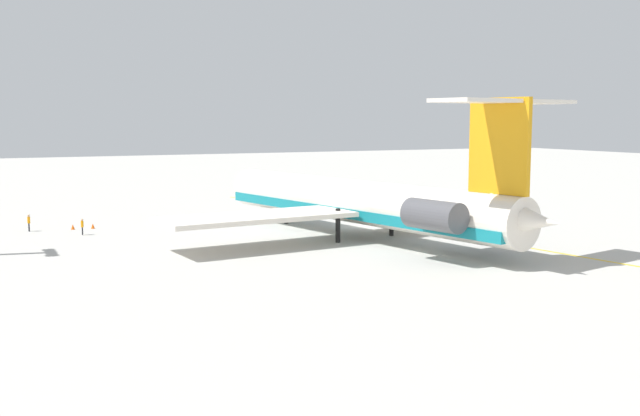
% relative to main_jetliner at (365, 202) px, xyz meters
% --- Properties ---
extents(ground, '(339.39, 339.39, 0.00)m').
position_rel_main_jetliner_xyz_m(ground, '(6.90, -3.95, -3.61)').
color(ground, '#B7B5AD').
extents(main_jetliner, '(45.21, 40.26, 13.25)m').
position_rel_main_jetliner_xyz_m(main_jetliner, '(0.00, 0.00, 0.00)').
color(main_jetliner, silver).
rests_on(main_jetliner, ground).
extents(ground_crew_near_nose, '(0.45, 0.29, 1.79)m').
position_rel_main_jetliner_xyz_m(ground_crew_near_nose, '(19.31, 29.07, -2.48)').
color(ground_crew_near_nose, black).
rests_on(ground_crew_near_nose, ground).
extents(ground_crew_near_tail, '(0.42, 0.27, 1.67)m').
position_rel_main_jetliner_xyz_m(ground_crew_near_tail, '(14.42, 24.42, -2.55)').
color(ground_crew_near_tail, black).
rests_on(ground_crew_near_tail, ground).
extents(ground_crew_portside, '(0.27, 0.41, 1.67)m').
position_rel_main_jetliner_xyz_m(ground_crew_portside, '(27.01, -17.38, -2.56)').
color(ground_crew_portside, black).
rests_on(ground_crew_portside, ground).
extents(safety_cone_nose, '(0.40, 0.40, 0.55)m').
position_rel_main_jetliner_xyz_m(safety_cone_nose, '(18.76, 24.80, -3.34)').
color(safety_cone_nose, '#EA590F').
rests_on(safety_cone_nose, ground).
extents(safety_cone_wingtip, '(0.40, 0.40, 0.55)m').
position_rel_main_jetliner_xyz_m(safety_cone_wingtip, '(26.83, -9.26, -3.34)').
color(safety_cone_wingtip, '#EA590F').
rests_on(safety_cone_wingtip, ground).
extents(safety_cone_tail, '(0.40, 0.40, 0.55)m').
position_rel_main_jetliner_xyz_m(safety_cone_tail, '(18.53, 22.79, -3.34)').
color(safety_cone_tail, '#EA590F').
rests_on(safety_cone_tail, ground).
extents(taxiway_centreline, '(83.17, 15.95, 0.01)m').
position_rel_main_jetliner_xyz_m(taxiway_centreline, '(1.25, -8.64, -3.61)').
color(taxiway_centreline, gold).
rests_on(taxiway_centreline, ground).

